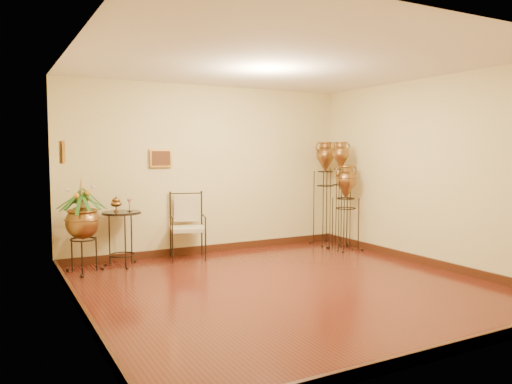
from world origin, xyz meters
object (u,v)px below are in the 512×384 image
amphora_mid (325,192)px  side_table (122,238)px  planter_urn (82,218)px  amphora_tall (340,194)px  armchair (188,226)px

amphora_mid → side_table: 3.75m
planter_urn → side_table: 0.71m
amphora_tall → side_table: size_ratio=1.84×
amphora_tall → side_table: (-3.67, 0.51, -0.54)m
armchair → side_table: size_ratio=1.02×
amphora_tall → side_table: bearing=172.1°
armchair → side_table: bearing=-165.0°
planter_urn → armchair: bearing=6.4°
amphora_tall → planter_urn: amphora_tall is taller
amphora_mid → planter_urn: bearing=-177.6°
planter_urn → side_table: size_ratio=1.35×
amphora_mid → planter_urn: (-4.30, -0.18, -0.18)m
planter_urn → armchair: planter_urn is taller
side_table → amphora_tall: bearing=-7.9°
amphora_mid → planter_urn: 4.31m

